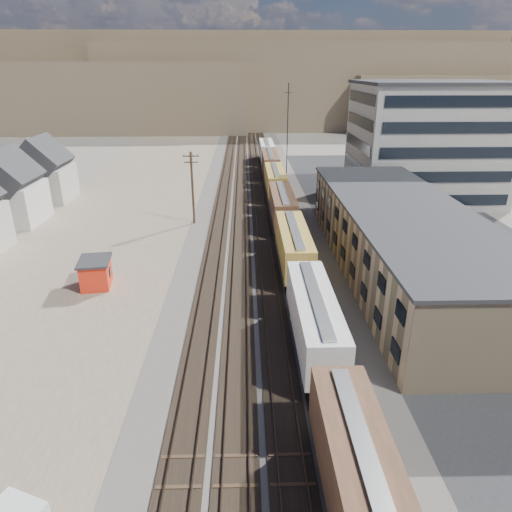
{
  "coord_description": "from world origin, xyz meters",
  "views": [
    {
      "loc": [
        -1.39,
        -19.38,
        20.3
      ],
      "look_at": [
        -0.31,
        22.43,
        3.0
      ],
      "focal_mm": 32.0,
      "sensor_mm": 36.0,
      "label": 1
    }
  ],
  "objects_px": {
    "maintenance_shed": "(96,273)",
    "parked_car_blue": "(377,190)",
    "utility_pole_north": "(192,186)",
    "freight_train": "(287,223)"
  },
  "relations": [
    {
      "from": "freight_train",
      "to": "maintenance_shed",
      "type": "relative_size",
      "value": 27.96
    },
    {
      "from": "freight_train",
      "to": "parked_car_blue",
      "type": "bearing_deg",
      "value": 53.46
    },
    {
      "from": "utility_pole_north",
      "to": "parked_car_blue",
      "type": "bearing_deg",
      "value": 27.16
    },
    {
      "from": "freight_train",
      "to": "parked_car_blue",
      "type": "relative_size",
      "value": 24.66
    },
    {
      "from": "parked_car_blue",
      "to": "maintenance_shed",
      "type": "bearing_deg",
      "value": 172.41
    },
    {
      "from": "maintenance_shed",
      "to": "parked_car_blue",
      "type": "bearing_deg",
      "value": 42.89
    },
    {
      "from": "utility_pole_north",
      "to": "maintenance_shed",
      "type": "distance_m",
      "value": 21.56
    },
    {
      "from": "utility_pole_north",
      "to": "maintenance_shed",
      "type": "relative_size",
      "value": 2.34
    },
    {
      "from": "maintenance_shed",
      "to": "parked_car_blue",
      "type": "xyz_separation_m",
      "value": [
        37.89,
        35.2,
        -0.78
      ]
    },
    {
      "from": "utility_pole_north",
      "to": "parked_car_blue",
      "type": "relative_size",
      "value": 2.06
    }
  ]
}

